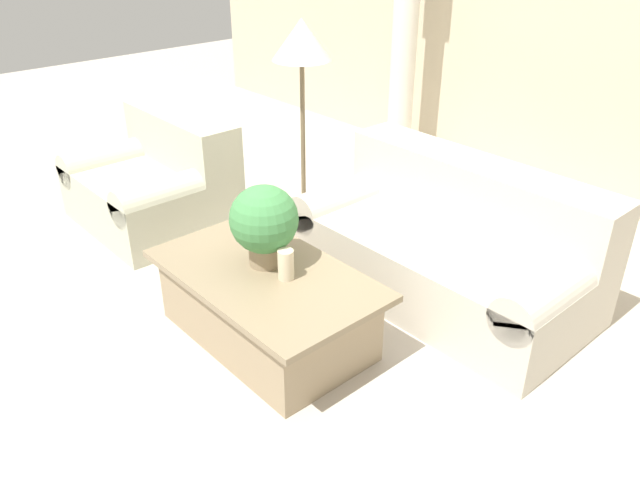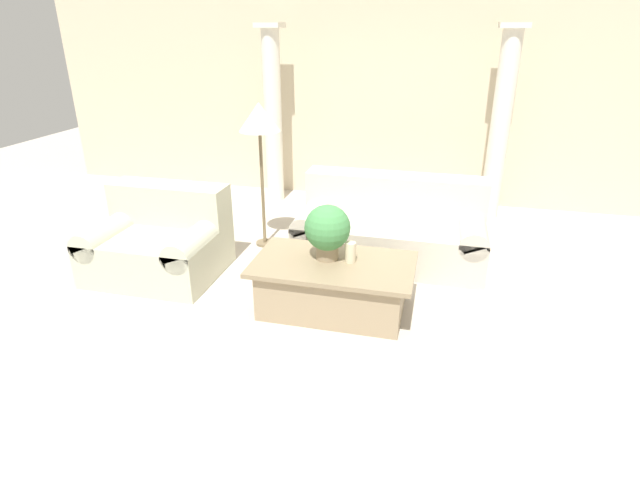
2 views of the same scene
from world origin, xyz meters
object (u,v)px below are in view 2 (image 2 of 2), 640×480
potted_plant (327,229)px  sofa_long (391,227)px  loveseat (160,240)px  floor_lamp (259,122)px  coffee_table (333,285)px

potted_plant → sofa_long: bearing=69.8°
loveseat → floor_lamp: bearing=48.4°
loveseat → floor_lamp: 1.58m
potted_plant → loveseat: bearing=171.9°
potted_plant → floor_lamp: (-1.00, 1.13, 0.66)m
loveseat → potted_plant: bearing=-8.1°
sofa_long → potted_plant: potted_plant is taller
sofa_long → floor_lamp: floor_lamp is taller
sofa_long → potted_plant: (-0.43, -1.16, 0.39)m
sofa_long → potted_plant: bearing=-110.2°
coffee_table → floor_lamp: bearing=131.8°
sofa_long → coffee_table: sofa_long is taller
coffee_table → potted_plant: 0.50m
coffee_table → sofa_long: bearing=73.7°
sofa_long → coffee_table: size_ratio=1.40×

